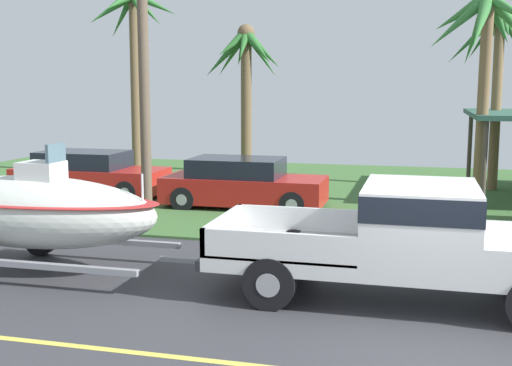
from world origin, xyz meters
name	(u,v)px	position (x,y,z in m)	size (l,w,h in m)	color
ground	(432,214)	(0.00, 8.38, -0.01)	(36.00, 22.00, 0.11)	#38383D
pickup_truck_towing	(417,236)	(-0.35, 1.13, 1.02)	(5.84, 2.16, 1.82)	silver
boat_on_trailer	(30,211)	(-7.08, 1.13, 1.09)	(6.07, 2.18, 2.32)	gray
parked_sedan_near	(243,184)	(-5.00, 7.80, 0.67)	(4.36, 1.84, 1.38)	#B21E19
parked_sedan_far	(89,175)	(-9.97, 8.45, 0.67)	(4.52, 1.84, 1.38)	#B21E19
palm_tree_near_right	(133,31)	(-10.43, 12.83, 5.25)	(3.23, 3.23, 6.80)	brown
palm_tree_mid	(245,62)	(-6.78, 14.60, 4.19)	(3.09, 2.75, 5.58)	brown
palm_tree_far_left	(485,39)	(1.17, 9.12, 4.52)	(3.15, 2.94, 5.82)	brown
palm_tree_far_right	(498,45)	(1.85, 12.54, 4.56)	(3.09, 3.48, 5.84)	brown
utility_pole	(143,55)	(-6.47, 4.82, 4.00)	(0.24, 1.80, 7.69)	brown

